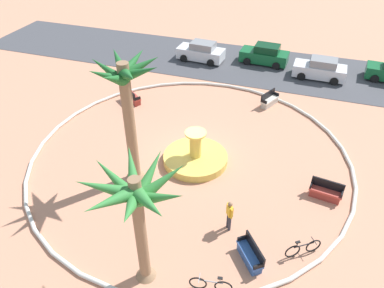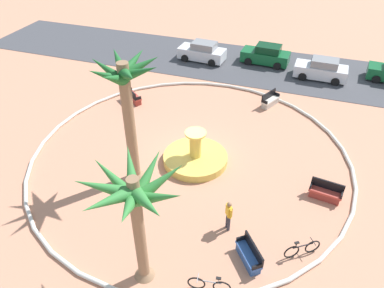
% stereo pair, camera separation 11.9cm
% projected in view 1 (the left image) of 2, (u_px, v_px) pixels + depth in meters
% --- Properties ---
extents(ground_plane, '(80.00, 80.00, 0.00)m').
position_uv_depth(ground_plane, '(191.00, 156.00, 21.30)').
color(ground_plane, tan).
extents(plaza_curb, '(18.28, 18.28, 0.20)m').
position_uv_depth(plaza_curb, '(191.00, 155.00, 21.24)').
color(plaza_curb, silver).
rests_on(plaza_curb, ground).
extents(street_asphalt, '(48.00, 8.00, 0.03)m').
position_uv_depth(street_asphalt, '(241.00, 64.00, 31.60)').
color(street_asphalt, '#424247').
rests_on(street_asphalt, ground).
extents(fountain, '(3.64, 3.64, 2.03)m').
position_uv_depth(fountain, '(195.00, 157.00, 20.74)').
color(fountain, gold).
rests_on(fountain, ground).
extents(palm_tree_near_fountain, '(3.88, 3.86, 5.55)m').
position_uv_depth(palm_tree_near_fountain, '(136.00, 201.00, 12.41)').
color(palm_tree_near_fountain, '#8E6B4C').
rests_on(palm_tree_near_fountain, ground).
extents(palm_tree_by_curb, '(3.40, 3.48, 6.88)m').
position_uv_depth(palm_tree_by_curb, '(127.00, 96.00, 16.94)').
color(palm_tree_by_curb, '#8E6B4C').
rests_on(palm_tree_by_curb, ground).
extents(bench_east, '(1.56, 1.39, 1.00)m').
position_uv_depth(bench_east, '(133.00, 97.00, 26.17)').
color(bench_east, '#B73D33').
rests_on(bench_east, ground).
extents(bench_west, '(1.13, 1.66, 1.00)m').
position_uv_depth(bench_west, '(269.00, 101.00, 25.79)').
color(bench_west, beige).
rests_on(bench_west, ground).
extents(bench_north, '(1.65, 0.72, 1.00)m').
position_uv_depth(bench_north, '(325.00, 192.00, 18.40)').
color(bench_north, '#B73D33').
rests_on(bench_north, ground).
extents(bench_southeast, '(1.38, 1.57, 1.00)m').
position_uv_depth(bench_southeast, '(250.00, 255.00, 15.37)').
color(bench_southeast, '#335BA8').
rests_on(bench_southeast, ground).
extents(bicycle_red_frame, '(1.44, 1.04, 0.94)m').
position_uv_depth(bicycle_red_frame, '(303.00, 248.00, 15.62)').
color(bicycle_red_frame, black).
rests_on(bicycle_red_frame, ground).
extents(bicycle_by_lamppost, '(1.71, 0.45, 0.94)m').
position_uv_depth(bicycle_by_lamppost, '(211.00, 285.00, 14.24)').
color(bicycle_by_lamppost, black).
rests_on(bicycle_by_lamppost, ground).
extents(person_cyclist_helmet, '(0.36, 0.45, 1.69)m').
position_uv_depth(person_cyclist_helmet, '(229.00, 214.00, 16.43)').
color(person_cyclist_helmet, '#33333D').
rests_on(person_cyclist_helmet, ground).
extents(parked_car_leftmost, '(4.10, 2.12, 1.67)m').
position_uv_depth(parked_car_leftmost, '(201.00, 52.00, 31.72)').
color(parked_car_leftmost, silver).
rests_on(parked_car_leftmost, ground).
extents(parked_car_second, '(4.09, 2.09, 1.67)m').
position_uv_depth(parked_car_second, '(265.00, 55.00, 31.21)').
color(parked_car_second, '#145B2D').
rests_on(parked_car_second, ground).
extents(parked_car_third, '(4.05, 2.01, 1.67)m').
position_uv_depth(parked_car_third, '(320.00, 69.00, 28.94)').
color(parked_car_third, silver).
rests_on(parked_car_third, ground).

